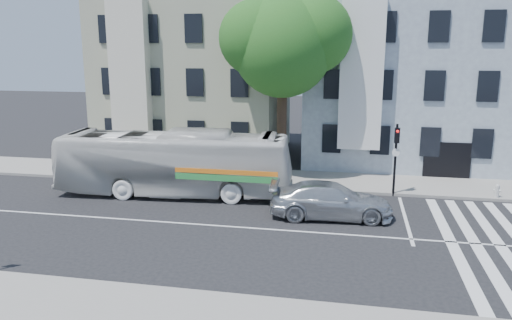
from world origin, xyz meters
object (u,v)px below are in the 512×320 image
(sedan, at_px, (331,200))
(fire_hydrant, at_px, (497,191))
(bus, at_px, (174,163))
(traffic_signal, at_px, (396,150))

(sedan, xyz_separation_m, fire_hydrant, (8.05, 4.23, -0.30))
(bus, xyz_separation_m, sedan, (8.11, -2.07, -0.89))
(sedan, distance_m, fire_hydrant, 9.10)
(sedan, distance_m, traffic_signal, 5.17)
(bus, distance_m, sedan, 8.42)
(sedan, bearing_deg, traffic_signal, -42.61)
(bus, bearing_deg, traffic_signal, -84.91)
(bus, relative_size, traffic_signal, 3.22)
(bus, distance_m, fire_hydrant, 16.34)
(sedan, height_order, fire_hydrant, sedan)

